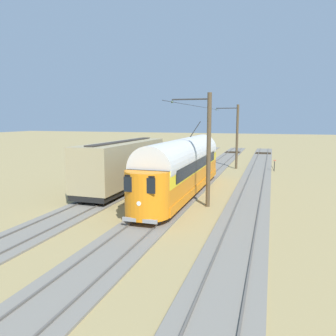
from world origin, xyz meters
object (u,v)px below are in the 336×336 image
object	(u,v)px
coach_adjacent	(123,164)
switch_stand	(274,165)
catenary_pole_mid_near	(208,148)
track_end_bumper	(178,161)
vintage_streetcar	(183,166)
catenary_pole_foreground	(237,136)

from	to	relation	value
coach_adjacent	switch_stand	bearing A→B (deg)	-130.03
catenary_pole_mid_near	coach_adjacent	bearing A→B (deg)	-21.68
coach_adjacent	catenary_pole_mid_near	distance (m)	8.23
catenary_pole_mid_near	switch_stand	size ratio (longest dim) A/B	6.01
coach_adjacent	track_end_bumper	distance (m)	16.18
track_end_bumper	vintage_streetcar	bearing A→B (deg)	107.31
switch_stand	track_end_bumper	xyz separation A→B (m)	(11.79, -2.04, -0.30)
vintage_streetcar	catenary_pole_mid_near	xyz separation A→B (m)	(-2.42, 2.84, 1.61)
vintage_streetcar	coach_adjacent	world-z (taller)	vintage_streetcar
catenary_pole_foreground	catenary_pole_mid_near	xyz separation A→B (m)	(0.00, 17.60, 0.00)
vintage_streetcar	catenary_pole_mid_near	distance (m)	4.06
catenary_pole_foreground	switch_stand	distance (m)	5.38
vintage_streetcar	catenary_pole_foreground	size ratio (longest dim) A/B	2.33
coach_adjacent	switch_stand	distance (m)	18.40
vintage_streetcar	coach_adjacent	bearing A→B (deg)	-1.52
catenary_pole_foreground	switch_stand	xyz separation A→B (m)	(-4.31, 0.59, -3.16)
catenary_pole_foreground	switch_stand	bearing A→B (deg)	172.26
catenary_pole_foreground	catenary_pole_mid_near	size ratio (longest dim) A/B	1.00
coach_adjacent	catenary_pole_foreground	distance (m)	16.52
track_end_bumper	catenary_pole_mid_near	bearing A→B (deg)	111.42
vintage_streetcar	track_end_bumper	world-z (taller)	vintage_streetcar
vintage_streetcar	catenary_pole_foreground	bearing A→B (deg)	-99.32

